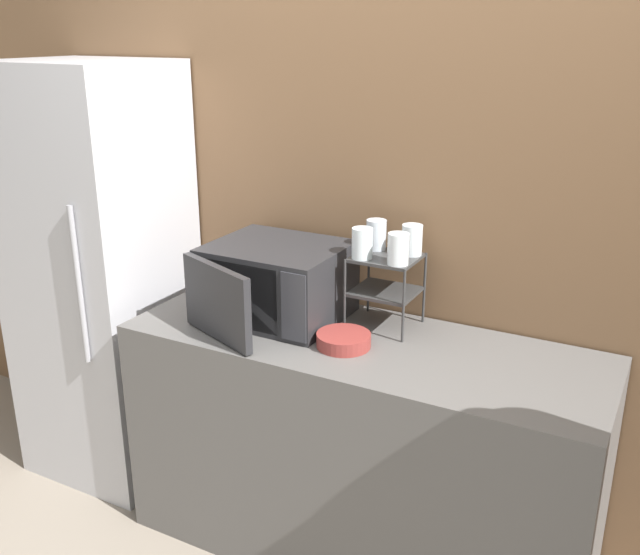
{
  "coord_description": "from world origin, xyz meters",
  "views": [
    {
      "loc": [
        1.0,
        -1.87,
        2.03
      ],
      "look_at": [
        -0.19,
        0.36,
        1.14
      ],
      "focal_mm": 40.0,
      "sensor_mm": 36.0,
      "label": 1
    }
  ],
  "objects_px": {
    "glass_front_right": "(398,249)",
    "refrigerator": "(102,277)",
    "glass_back_right": "(412,240)",
    "glass_back_left": "(376,235)",
    "microwave": "(275,282)",
    "bowl": "(344,340)",
    "dish_rack": "(386,276)",
    "glass_front_left": "(362,243)"
  },
  "relations": [
    {
      "from": "dish_rack",
      "to": "glass_back_right",
      "type": "xyz_separation_m",
      "value": [
        0.08,
        0.06,
        0.14
      ]
    },
    {
      "from": "glass_back_left",
      "to": "refrigerator",
      "type": "distance_m",
      "value": 1.32
    },
    {
      "from": "glass_front_right",
      "to": "refrigerator",
      "type": "relative_size",
      "value": 0.06
    },
    {
      "from": "dish_rack",
      "to": "glass_back_right",
      "type": "bearing_deg",
      "value": 40.16
    },
    {
      "from": "microwave",
      "to": "glass_front_left",
      "type": "relative_size",
      "value": 5.25
    },
    {
      "from": "glass_front_right",
      "to": "refrigerator",
      "type": "bearing_deg",
      "value": -176.8
    },
    {
      "from": "refrigerator",
      "to": "glass_back_right",
      "type": "bearing_deg",
      "value": 8.51
    },
    {
      "from": "glass_front_right",
      "to": "refrigerator",
      "type": "xyz_separation_m",
      "value": [
        -1.41,
        -0.08,
        -0.32
      ]
    },
    {
      "from": "glass_front_left",
      "to": "glass_back_right",
      "type": "distance_m",
      "value": 0.2
    },
    {
      "from": "microwave",
      "to": "glass_back_left",
      "type": "xyz_separation_m",
      "value": [
        0.35,
        0.19,
        0.19
      ]
    },
    {
      "from": "glass_front_right",
      "to": "bowl",
      "type": "bearing_deg",
      "value": -125.96
    },
    {
      "from": "glass_front_left",
      "to": "refrigerator",
      "type": "distance_m",
      "value": 1.31
    },
    {
      "from": "glass_front_right",
      "to": "refrigerator",
      "type": "height_order",
      "value": "refrigerator"
    },
    {
      "from": "glass_back_left",
      "to": "bowl",
      "type": "xyz_separation_m",
      "value": [
        0.02,
        -0.31,
        -0.32
      ]
    },
    {
      "from": "glass_back_left",
      "to": "glass_front_left",
      "type": "bearing_deg",
      "value": -89.44
    },
    {
      "from": "glass_front_right",
      "to": "bowl",
      "type": "height_order",
      "value": "glass_front_right"
    },
    {
      "from": "glass_back_left",
      "to": "glass_front_right",
      "type": "bearing_deg",
      "value": -42.46
    },
    {
      "from": "glass_back_right",
      "to": "refrigerator",
      "type": "xyz_separation_m",
      "value": [
        -1.41,
        -0.21,
        -0.32
      ]
    },
    {
      "from": "microwave",
      "to": "glass_back_left",
      "type": "bearing_deg",
      "value": 27.83
    },
    {
      "from": "glass_front_right",
      "to": "bowl",
      "type": "distance_m",
      "value": 0.39
    },
    {
      "from": "glass_back_left",
      "to": "bowl",
      "type": "bearing_deg",
      "value": -86.73
    },
    {
      "from": "dish_rack",
      "to": "refrigerator",
      "type": "xyz_separation_m",
      "value": [
        -1.34,
        -0.15,
        -0.18
      ]
    },
    {
      "from": "glass_back_right",
      "to": "microwave",
      "type": "bearing_deg",
      "value": -159.81
    },
    {
      "from": "glass_front_right",
      "to": "glass_back_left",
      "type": "xyz_separation_m",
      "value": [
        -0.15,
        0.13,
        0.0
      ]
    },
    {
      "from": "glass_back_left",
      "to": "glass_back_right",
      "type": "bearing_deg",
      "value": -0.69
    },
    {
      "from": "microwave",
      "to": "glass_front_right",
      "type": "relative_size",
      "value": 5.25
    },
    {
      "from": "microwave",
      "to": "bowl",
      "type": "relative_size",
      "value": 3.06
    },
    {
      "from": "glass_back_left",
      "to": "microwave",
      "type": "bearing_deg",
      "value": -152.17
    },
    {
      "from": "refrigerator",
      "to": "glass_back_left",
      "type": "bearing_deg",
      "value": 9.57
    },
    {
      "from": "microwave",
      "to": "bowl",
      "type": "bearing_deg",
      "value": -18.86
    },
    {
      "from": "glass_front_left",
      "to": "glass_back_right",
      "type": "relative_size",
      "value": 1.0
    },
    {
      "from": "microwave",
      "to": "glass_front_right",
      "type": "distance_m",
      "value": 0.54
    },
    {
      "from": "glass_back_left",
      "to": "dish_rack",
      "type": "bearing_deg",
      "value": -42.36
    },
    {
      "from": "glass_front_left",
      "to": "dish_rack",
      "type": "bearing_deg",
      "value": 42.51
    },
    {
      "from": "glass_front_left",
      "to": "bowl",
      "type": "height_order",
      "value": "glass_front_left"
    },
    {
      "from": "dish_rack",
      "to": "refrigerator",
      "type": "distance_m",
      "value": 1.36
    },
    {
      "from": "glass_back_right",
      "to": "glass_back_left",
      "type": "bearing_deg",
      "value": 179.31
    },
    {
      "from": "dish_rack",
      "to": "refrigerator",
      "type": "height_order",
      "value": "refrigerator"
    },
    {
      "from": "bowl",
      "to": "refrigerator",
      "type": "bearing_deg",
      "value": 175.61
    },
    {
      "from": "glass_back_right",
      "to": "glass_back_left",
      "type": "distance_m",
      "value": 0.15
    },
    {
      "from": "glass_front_left",
      "to": "glass_back_left",
      "type": "xyz_separation_m",
      "value": [
        -0.0,
        0.13,
        0.0
      ]
    },
    {
      "from": "microwave",
      "to": "bowl",
      "type": "xyz_separation_m",
      "value": [
        0.37,
        -0.13,
        -0.12
      ]
    }
  ]
}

